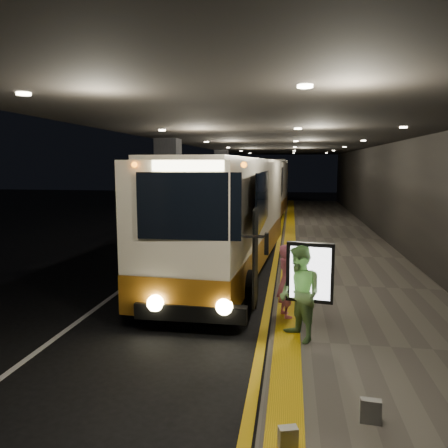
% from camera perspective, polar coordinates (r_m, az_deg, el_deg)
% --- Properties ---
extents(ground, '(90.00, 90.00, 0.00)m').
position_cam_1_polar(ground, '(12.10, -5.38, -9.03)').
color(ground, black).
extents(lane_line_white, '(0.12, 50.00, 0.01)m').
position_cam_1_polar(lane_line_white, '(17.24, -7.13, -3.95)').
color(lane_line_white, silver).
rests_on(lane_line_white, ground).
extents(kerb_stripe_yellow, '(0.18, 50.00, 0.01)m').
position_cam_1_polar(kerb_stripe_yellow, '(16.60, 6.82, -4.40)').
color(kerb_stripe_yellow, gold).
rests_on(kerb_stripe_yellow, ground).
extents(sidewalk, '(4.50, 50.00, 0.15)m').
position_cam_1_polar(sidewalk, '(16.69, 15.11, -4.31)').
color(sidewalk, '#514C44').
rests_on(sidewalk, ground).
extents(tactile_strip, '(0.50, 50.00, 0.01)m').
position_cam_1_polar(tactile_strip, '(16.56, 8.56, -3.93)').
color(tactile_strip, gold).
rests_on(tactile_strip, sidewalk).
extents(terminal_wall, '(0.10, 50.00, 6.00)m').
position_cam_1_polar(terminal_wall, '(16.75, 23.17, 5.47)').
color(terminal_wall, black).
rests_on(terminal_wall, ground).
extents(support_columns, '(0.80, 24.80, 4.40)m').
position_cam_1_polar(support_columns, '(15.89, -7.21, 3.05)').
color(support_columns, black).
rests_on(support_columns, ground).
extents(canopy, '(9.00, 50.00, 0.40)m').
position_cam_1_polar(canopy, '(16.27, 7.62, 11.62)').
color(canopy, black).
rests_on(canopy, support_columns).
extents(coach_main, '(3.07, 11.60, 3.58)m').
position_cam_1_polar(coach_main, '(14.15, 0.70, 0.58)').
color(coach_main, beige).
rests_on(coach_main, ground).
extents(coach_second, '(2.93, 11.64, 3.63)m').
position_cam_1_polar(coach_second, '(27.01, 5.06, 4.03)').
color(coach_second, beige).
rests_on(coach_second, ground).
extents(coach_third, '(2.93, 12.15, 3.79)m').
position_cam_1_polar(coach_third, '(40.18, 6.26, 5.36)').
color(coach_third, beige).
rests_on(coach_third, ground).
extents(passenger_boarding, '(0.58, 0.69, 1.62)m').
position_cam_1_polar(passenger_boarding, '(9.75, 8.14, -7.36)').
color(passenger_boarding, '#D7647F').
rests_on(passenger_boarding, sidewalk).
extents(passenger_waiting_green, '(0.94, 1.05, 1.84)m').
position_cam_1_polar(passenger_waiting_green, '(8.49, 9.90, -8.92)').
color(passenger_waiting_green, '#5B8047').
rests_on(passenger_waiting_green, sidewalk).
extents(bag_polka, '(0.27, 0.14, 0.32)m').
position_cam_1_polar(bag_polka, '(6.46, 18.59, -22.16)').
color(bag_polka, black).
rests_on(bag_polka, sidewalk).
extents(bag_plain, '(0.25, 0.19, 0.28)m').
position_cam_1_polar(bag_plain, '(5.78, 8.36, -25.96)').
color(bag_plain, '#B0ADA5').
rests_on(bag_plain, sidewalk).
extents(info_sign, '(0.90, 0.25, 1.89)m').
position_cam_1_polar(info_sign, '(8.48, 11.15, -6.48)').
color(info_sign, black).
rests_on(info_sign, sidewalk).
extents(stanchion_post, '(0.05, 0.05, 1.21)m').
position_cam_1_polar(stanchion_post, '(10.89, 9.36, -6.90)').
color(stanchion_post, black).
rests_on(stanchion_post, sidewalk).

